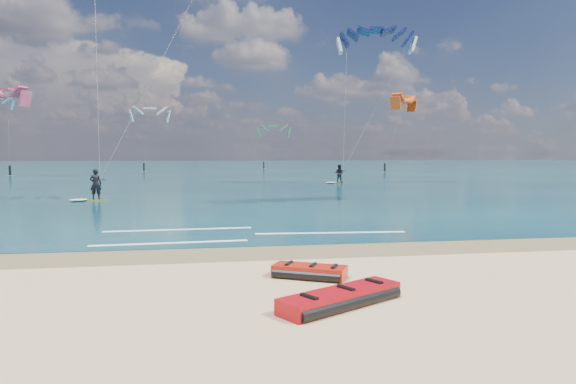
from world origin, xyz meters
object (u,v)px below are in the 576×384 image
object	(u,v)px
packed_kite_mid	(309,278)
kitesurfer_far	(359,95)
kitesurfer_main	(127,38)
packed_kite_left	(341,306)

from	to	relation	value
packed_kite_mid	kitesurfer_far	xyz separation A→B (m)	(12.72, 37.14, 8.84)
packed_kite_mid	kitesurfer_far	distance (m)	40.24
kitesurfer_main	packed_kite_mid	bearing A→B (deg)	-75.40
packed_kite_left	packed_kite_mid	world-z (taller)	packed_kite_left
packed_kite_mid	kitesurfer_far	bearing A→B (deg)	98.92
kitesurfer_far	packed_kite_left	bearing A→B (deg)	-91.12
packed_kite_left	packed_kite_mid	xyz separation A→B (m)	(-0.15, 2.41, 0.00)
kitesurfer_main	kitesurfer_far	xyz separation A→B (m)	(19.65, 17.56, -1.04)
packed_kite_mid	kitesurfer_far	size ratio (longest dim) A/B	0.12
packed_kite_left	packed_kite_mid	distance (m)	2.41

